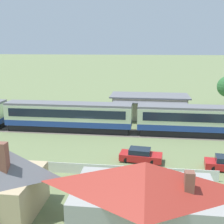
# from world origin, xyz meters

# --- Properties ---
(ground_plane) EXTENTS (600.00, 600.00, 0.00)m
(ground_plane) POSITION_xyz_m (0.00, 0.00, 0.00)
(ground_plane) COLOR #707F51
(passenger_train) EXTENTS (55.13, 2.90, 4.04)m
(passenger_train) POSITION_xyz_m (-2.39, 0.42, 2.24)
(passenger_train) COLOR #234293
(passenger_train) RESTS_ON ground_plane
(railway_track) EXTENTS (106.39, 3.60, 0.04)m
(railway_track) POSITION_xyz_m (0.62, 0.42, 0.01)
(railway_track) COLOR #665B51
(railway_track) RESTS_ON ground_plane
(station_building) EXTENTS (12.71, 7.03, 3.88)m
(station_building) POSITION_xyz_m (8.66, 9.07, 1.97)
(station_building) COLOR #BCB293
(station_building) RESTS_ON ground_plane
(cottage_red_roof_2) EXTENTS (9.87, 5.68, 4.81)m
(cottage_red_roof_2) POSITION_xyz_m (8.23, -20.27, 2.49)
(cottage_red_roof_2) COLOR #9E9E99
(cottage_red_roof_2) RESTS_ON ground_plane
(parked_car_red_2) EXTENTS (4.54, 2.24, 1.40)m
(parked_car_red_2) POSITION_xyz_m (7.73, -9.08, 0.66)
(parked_car_red_2) COLOR red
(parked_car_red_2) RESTS_ON ground_plane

